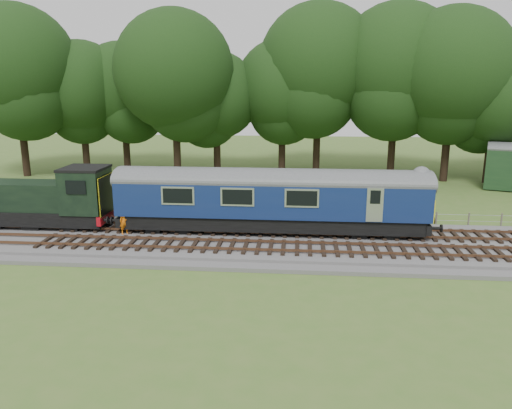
# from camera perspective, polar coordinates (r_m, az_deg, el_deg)

# --- Properties ---
(ground) EXTENTS (120.00, 120.00, 0.00)m
(ground) POSITION_cam_1_polar(r_m,az_deg,el_deg) (28.61, 10.35, -4.78)
(ground) COLOR #466C27
(ground) RESTS_ON ground
(ballast) EXTENTS (70.00, 7.00, 0.35)m
(ballast) POSITION_cam_1_polar(r_m,az_deg,el_deg) (28.55, 10.37, -4.45)
(ballast) COLOR #4C4C4F
(ballast) RESTS_ON ground
(track_north) EXTENTS (67.20, 2.40, 0.21)m
(track_north) POSITION_cam_1_polar(r_m,az_deg,el_deg) (29.81, 10.15, -3.17)
(track_north) COLOR black
(track_north) RESTS_ON ballast
(track_south) EXTENTS (67.20, 2.40, 0.21)m
(track_south) POSITION_cam_1_polar(r_m,az_deg,el_deg) (26.97, 10.69, -5.02)
(track_south) COLOR black
(track_south) RESTS_ON ballast
(fence) EXTENTS (64.00, 0.12, 1.00)m
(fence) POSITION_cam_1_polar(r_m,az_deg,el_deg) (32.89, 9.67, -2.30)
(fence) COLOR #6B6054
(fence) RESTS_ON ground
(tree_line) EXTENTS (70.00, 8.00, 18.00)m
(tree_line) POSITION_cam_1_polar(r_m,az_deg,el_deg) (49.91, 8.15, 3.24)
(tree_line) COLOR black
(tree_line) RESTS_ON ground
(dmu_railcar) EXTENTS (18.05, 2.86, 3.88)m
(dmu_railcar) POSITION_cam_1_polar(r_m,az_deg,el_deg) (29.17, 1.73, 1.12)
(dmu_railcar) COLOR black
(dmu_railcar) RESTS_ON ground
(shunter_loco) EXTENTS (8.91, 2.60, 3.38)m
(shunter_loco) POSITION_cam_1_polar(r_m,az_deg,el_deg) (33.15, -23.07, 0.43)
(shunter_loco) COLOR black
(shunter_loco) RESTS_ON ground
(worker) EXTENTS (0.68, 0.64, 1.55)m
(worker) POSITION_cam_1_polar(r_m,az_deg,el_deg) (30.09, -14.80, -1.85)
(worker) COLOR orange
(worker) RESTS_ON ballast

